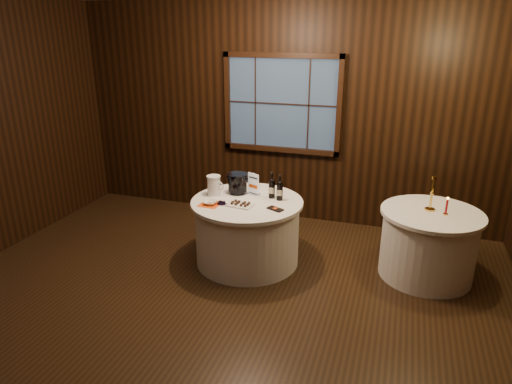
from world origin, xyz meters
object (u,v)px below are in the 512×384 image
(chocolate_plate, at_px, (240,204))
(red_candle, at_px, (446,208))
(chocolate_box, at_px, (275,209))
(cracker_bowl, at_px, (210,203))
(ice_bucket, at_px, (237,183))
(brass_candlestick, at_px, (431,198))
(grape_bunch, at_px, (222,203))
(port_bottle_right, at_px, (280,189))
(glass_pitcher, at_px, (214,185))
(sign_stand, at_px, (254,187))
(side_table, at_px, (428,244))
(main_table, at_px, (247,231))
(port_bottle_left, at_px, (272,187))

(chocolate_plate, distance_m, red_candle, 2.19)
(chocolate_box, xyz_separation_m, cracker_bowl, (-0.73, -0.08, 0.01))
(ice_bucket, bearing_deg, brass_candlestick, 3.69)
(chocolate_box, relative_size, grape_bunch, 0.96)
(port_bottle_right, bearing_deg, chocolate_box, -92.78)
(ice_bucket, bearing_deg, glass_pitcher, -150.24)
(ice_bucket, bearing_deg, sign_stand, 5.64)
(ice_bucket, height_order, brass_candlestick, brass_candlestick)
(sign_stand, xyz_separation_m, chocolate_plate, (-0.03, -0.39, -0.08))
(side_table, height_order, glass_pitcher, glass_pitcher)
(port_bottle_right, relative_size, cracker_bowl, 2.01)
(port_bottle_right, bearing_deg, ice_bucket, 164.32)
(chocolate_plate, height_order, glass_pitcher, glass_pitcher)
(ice_bucket, xyz_separation_m, grape_bunch, (-0.04, -0.40, -0.11))
(main_table, relative_size, grape_bunch, 6.85)
(side_table, bearing_deg, ice_bucket, -177.33)
(glass_pitcher, bearing_deg, red_candle, 16.66)
(glass_pitcher, bearing_deg, chocolate_plate, -17.22)
(glass_pitcher, bearing_deg, cracker_bowl, -63.54)
(port_bottle_left, xyz_separation_m, grape_bunch, (-0.46, -0.38, -0.11))
(port_bottle_right, distance_m, grape_bunch, 0.67)
(side_table, height_order, chocolate_box, chocolate_box)
(chocolate_plate, height_order, cracker_bowl, same)
(main_table, xyz_separation_m, ice_bucket, (-0.19, 0.20, 0.51))
(chocolate_plate, bearing_deg, main_table, 83.65)
(ice_bucket, bearing_deg, port_bottle_left, -2.69)
(chocolate_box, bearing_deg, sign_stand, 159.11)
(cracker_bowl, xyz_separation_m, red_candle, (2.48, 0.50, 0.06))
(cracker_bowl, relative_size, red_candle, 0.76)
(sign_stand, height_order, port_bottle_right, port_bottle_right)
(glass_pitcher, bearing_deg, ice_bucket, 41.98)
(port_bottle_right, height_order, chocolate_box, port_bottle_right)
(port_bottle_left, height_order, cracker_bowl, port_bottle_left)
(cracker_bowl, relative_size, brass_candlestick, 0.39)
(chocolate_plate, distance_m, glass_pitcher, 0.48)
(sign_stand, bearing_deg, main_table, -67.99)
(port_bottle_left, height_order, brass_candlestick, brass_candlestick)
(chocolate_plate, relative_size, red_candle, 1.56)
(chocolate_box, height_order, red_candle, red_candle)
(grape_bunch, height_order, cracker_bowl, grape_bunch)
(main_table, bearing_deg, side_table, 8.53)
(chocolate_box, bearing_deg, brass_candlestick, 42.29)
(main_table, xyz_separation_m, glass_pitcher, (-0.43, 0.06, 0.50))
(ice_bucket, xyz_separation_m, red_candle, (2.31, 0.06, -0.05))
(sign_stand, distance_m, port_bottle_left, 0.24)
(ice_bucket, xyz_separation_m, cracker_bowl, (-0.17, -0.44, -0.11))
(chocolate_plate, bearing_deg, side_table, 13.15)
(side_table, distance_m, chocolate_box, 1.73)
(side_table, xyz_separation_m, grape_bunch, (-2.22, -0.50, 0.40))
(sign_stand, distance_m, ice_bucket, 0.20)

